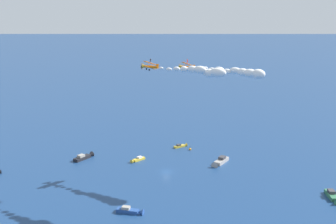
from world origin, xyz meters
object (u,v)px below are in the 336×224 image
(motorboat_ahead, at_px, (333,197))
(biplane_wingman, at_px, (187,67))
(motorboat_trailing, at_px, (220,162))
(biplane_lead, at_px, (150,66))
(wingwalker_wingman, at_px, (187,61))
(motorboat_offshore, at_px, (137,160))
(motorboat_near_centre, at_px, (181,146))
(motorboat_far_port, at_px, (131,211))
(marker_buoy, at_px, (190,149))
(wingwalker_lead, at_px, (150,60))
(motorboat_far_stbd, at_px, (85,157))

(motorboat_ahead, xyz_separation_m, biplane_wingman, (-30.36, 50.07, 39.41))
(motorboat_trailing, height_order, biplane_lead, biplane_lead)
(wingwalker_wingman, bearing_deg, motorboat_offshore, 143.92)
(motorboat_ahead, distance_m, biplane_wingman, 70.58)
(motorboat_near_centre, distance_m, biplane_lead, 59.73)
(motorboat_far_port, height_order, biplane_wingman, biplane_wingman)
(motorboat_near_centre, distance_m, biplane_wingman, 46.18)
(marker_buoy, bearing_deg, biplane_wingman, -122.74)
(marker_buoy, xyz_separation_m, wingwalker_wingman, (-9.95, -15.90, 41.92))
(marker_buoy, xyz_separation_m, biplane_wingman, (-10.45, -16.25, 39.82))
(motorboat_near_centre, relative_size, motorboat_offshore, 0.96)
(motorboat_ahead, bearing_deg, biplane_wingman, 121.23)
(wingwalker_lead, bearing_deg, motorboat_trailing, 8.23)
(motorboat_offshore, relative_size, motorboat_ahead, 0.70)
(biplane_lead, relative_size, wingwalker_wingman, 3.93)
(motorboat_far_port, xyz_separation_m, marker_buoy, (45.48, 47.95, -0.29))
(motorboat_far_port, bearing_deg, biplane_wingman, 42.15)
(motorboat_far_port, distance_m, wingwalker_wingman, 63.43)
(motorboat_trailing, height_order, motorboat_ahead, motorboat_trailing)
(motorboat_offshore, xyz_separation_m, marker_buoy, (26.77, 3.65, -0.16))
(wingwalker_wingman, bearing_deg, motorboat_trailing, -21.19)
(wingwalker_lead, bearing_deg, motorboat_near_centre, 48.55)
(motorboat_trailing, bearing_deg, wingwalker_wingman, 158.81)
(biplane_lead, bearing_deg, motorboat_far_port, -125.40)
(biplane_lead, bearing_deg, motorboat_offshore, 82.18)
(motorboat_near_centre, height_order, marker_buoy, marker_buoy)
(motorboat_offshore, distance_m, marker_buoy, 27.02)
(motorboat_near_centre, xyz_separation_m, motorboat_ahead, (21.61, -72.03, 0.27))
(motorboat_far_port, xyz_separation_m, biplane_wingman, (35.03, 31.71, 39.53))
(marker_buoy, bearing_deg, motorboat_far_stbd, 169.67)
(motorboat_far_port, bearing_deg, wingwalker_wingman, 42.06)
(wingwalker_wingman, bearing_deg, motorboat_ahead, -59.36)
(motorboat_ahead, xyz_separation_m, biplane_lead, (-49.74, 40.39, 41.87))
(wingwalker_lead, distance_m, wingwalker_wingman, 21.81)
(motorboat_far_port, bearing_deg, motorboat_trailing, 29.15)
(marker_buoy, height_order, wingwalker_wingman, wingwalker_wingman)
(marker_buoy, bearing_deg, motorboat_far_port, -133.48)
(motorboat_offshore, bearing_deg, marker_buoy, 7.76)
(biplane_wingman, bearing_deg, motorboat_far_stbd, 145.33)
(motorboat_near_centre, distance_m, marker_buoy, 5.96)
(motorboat_far_stbd, relative_size, wingwalker_wingman, 5.55)
(marker_buoy, relative_size, wingwalker_lead, 1.39)
(motorboat_far_stbd, relative_size, motorboat_trailing, 0.92)
(motorboat_far_stbd, bearing_deg, wingwalker_wingman, -33.92)
(motorboat_far_port, bearing_deg, biplane_lead, 54.60)
(motorboat_far_stbd, xyz_separation_m, motorboat_trailing, (49.07, -29.31, 0.08))
(motorboat_far_port, relative_size, wingwalker_wingman, 4.60)
(marker_buoy, bearing_deg, wingwalker_wingman, -122.04)
(motorboat_far_stbd, distance_m, motorboat_ahead, 99.69)
(motorboat_far_port, distance_m, marker_buoy, 66.09)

